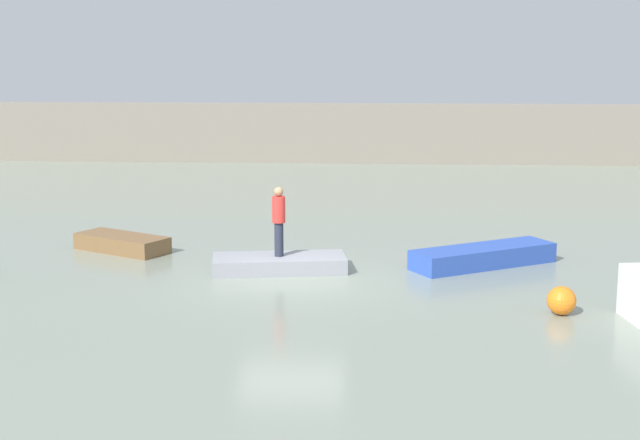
{
  "coord_description": "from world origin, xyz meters",
  "views": [
    {
      "loc": [
        1.92,
        -20.97,
        5.47
      ],
      "look_at": [
        0.51,
        2.83,
        0.95
      ],
      "focal_mm": 52.36,
      "sensor_mm": 36.0,
      "label": 1
    }
  ],
  "objects_px": {
    "rowboat_blue": "(483,256)",
    "person_red_shirt": "(279,218)",
    "rowboat_brown": "(122,243)",
    "rowboat_grey": "(279,263)",
    "mooring_buoy": "(561,301)"
  },
  "relations": [
    {
      "from": "rowboat_grey",
      "to": "person_red_shirt",
      "type": "bearing_deg",
      "value": -8.74
    },
    {
      "from": "person_red_shirt",
      "to": "rowboat_brown",
      "type": "bearing_deg",
      "value": 156.1
    },
    {
      "from": "rowboat_blue",
      "to": "person_red_shirt",
      "type": "distance_m",
      "value": 5.22
    },
    {
      "from": "rowboat_brown",
      "to": "rowboat_grey",
      "type": "height_order",
      "value": "rowboat_brown"
    },
    {
      "from": "rowboat_blue",
      "to": "rowboat_brown",
      "type": "bearing_deg",
      "value": 142.38
    },
    {
      "from": "rowboat_grey",
      "to": "mooring_buoy",
      "type": "height_order",
      "value": "mooring_buoy"
    },
    {
      "from": "rowboat_grey",
      "to": "rowboat_blue",
      "type": "relative_size",
      "value": 0.85
    },
    {
      "from": "rowboat_blue",
      "to": "person_red_shirt",
      "type": "height_order",
      "value": "person_red_shirt"
    },
    {
      "from": "person_red_shirt",
      "to": "mooring_buoy",
      "type": "relative_size",
      "value": 2.85
    },
    {
      "from": "rowboat_grey",
      "to": "rowboat_blue",
      "type": "xyz_separation_m",
      "value": [
        5.04,
        0.83,
        0.06
      ]
    },
    {
      "from": "rowboat_brown",
      "to": "rowboat_blue",
      "type": "relative_size",
      "value": 0.68
    },
    {
      "from": "person_red_shirt",
      "to": "rowboat_grey",
      "type": "bearing_deg",
      "value": 180.0
    },
    {
      "from": "rowboat_blue",
      "to": "mooring_buoy",
      "type": "xyz_separation_m",
      "value": [
        1.12,
        -4.22,
        0.05
      ]
    },
    {
      "from": "rowboat_brown",
      "to": "rowboat_blue",
      "type": "xyz_separation_m",
      "value": [
        9.47,
        -1.13,
        0.03
      ]
    },
    {
      "from": "rowboat_brown",
      "to": "rowboat_grey",
      "type": "bearing_deg",
      "value": 5.4
    }
  ]
}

